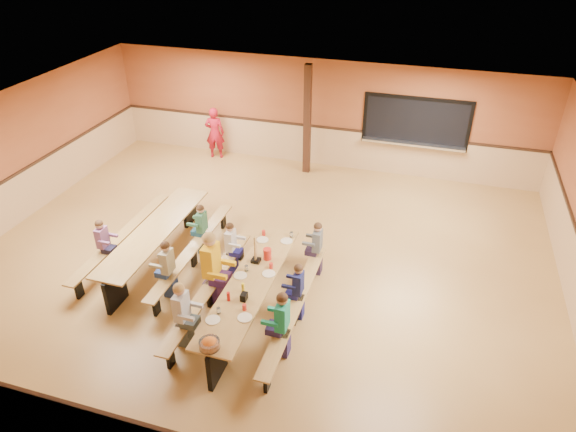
% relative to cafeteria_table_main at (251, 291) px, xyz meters
% --- Properties ---
extents(ground, '(12.00, 12.00, 0.00)m').
position_rel_cafeteria_table_main_xyz_m(ground, '(-0.39, 1.59, -0.53)').
color(ground, olive).
rests_on(ground, ground).
extents(room_envelope, '(12.04, 10.04, 3.02)m').
position_rel_cafeteria_table_main_xyz_m(room_envelope, '(-0.39, 1.59, 0.16)').
color(room_envelope, '#96502B').
rests_on(room_envelope, ground).
extents(kitchen_pass_through, '(2.78, 0.28, 1.38)m').
position_rel_cafeteria_table_main_xyz_m(kitchen_pass_through, '(2.21, 6.55, 0.96)').
color(kitchen_pass_through, black).
rests_on(kitchen_pass_through, ground).
extents(structural_post, '(0.18, 0.18, 3.00)m').
position_rel_cafeteria_table_main_xyz_m(structural_post, '(-0.59, 5.99, 0.97)').
color(structural_post, black).
rests_on(structural_post, ground).
extents(cafeteria_table_main, '(1.91, 3.70, 0.74)m').
position_rel_cafeteria_table_main_xyz_m(cafeteria_table_main, '(0.00, 0.00, 0.00)').
color(cafeteria_table_main, '#A47C41').
rests_on(cafeteria_table_main, ground).
extents(cafeteria_table_second, '(1.91, 3.70, 0.74)m').
position_rel_cafeteria_table_main_xyz_m(cafeteria_table_second, '(-2.49, 1.04, 0.00)').
color(cafeteria_table_second, '#A47C41').
rests_on(cafeteria_table_second, ground).
extents(seated_child_white_left, '(0.39, 0.32, 1.26)m').
position_rel_cafeteria_table_main_xyz_m(seated_child_white_left, '(-0.83, -1.02, 0.10)').
color(seated_child_white_left, silver).
rests_on(seated_child_white_left, ground).
extents(seated_adult_yellow, '(0.50, 0.41, 1.48)m').
position_rel_cafeteria_table_main_xyz_m(seated_adult_yellow, '(-0.83, 0.17, 0.21)').
color(seated_adult_yellow, yellow).
rests_on(seated_adult_yellow, ground).
extents(seated_child_grey_left, '(0.34, 0.28, 1.14)m').
position_rel_cafeteria_table_main_xyz_m(seated_child_grey_left, '(-0.83, 1.08, 0.05)').
color(seated_child_grey_left, silver).
rests_on(seated_child_grey_left, ground).
extents(seated_child_teal_right, '(0.39, 0.32, 1.25)m').
position_rel_cafeteria_table_main_xyz_m(seated_child_teal_right, '(0.83, -0.76, 0.10)').
color(seated_child_teal_right, '#1A9070').
rests_on(seated_child_teal_right, ground).
extents(seated_child_navy_right, '(0.34, 0.28, 1.14)m').
position_rel_cafeteria_table_main_xyz_m(seated_child_navy_right, '(0.83, 0.18, 0.05)').
color(seated_child_navy_right, '#161A4D').
rests_on(seated_child_navy_right, ground).
extents(seated_child_char_right, '(0.35, 0.28, 1.16)m').
position_rel_cafeteria_table_main_xyz_m(seated_child_char_right, '(0.83, 1.55, 0.06)').
color(seated_child_char_right, '#545A5E').
rests_on(seated_child_char_right, ground).
extents(seated_child_purple_sec, '(0.34, 0.28, 1.15)m').
position_rel_cafeteria_table_main_xyz_m(seated_child_purple_sec, '(-3.31, 0.43, 0.05)').
color(seated_child_purple_sec, '#845185').
rests_on(seated_child_purple_sec, ground).
extents(seated_child_green_sec, '(0.34, 0.28, 1.15)m').
position_rel_cafeteria_table_main_xyz_m(seated_child_green_sec, '(-1.66, 1.53, 0.05)').
color(seated_child_green_sec, '#346D4D').
rests_on(seated_child_green_sec, ground).
extents(seated_child_tan_sec, '(0.37, 0.30, 1.20)m').
position_rel_cafeteria_table_main_xyz_m(seated_child_tan_sec, '(-1.66, 0.05, 0.08)').
color(seated_child_tan_sec, '#AAA78B').
rests_on(seated_child_tan_sec, ground).
extents(standing_woman, '(0.62, 0.47, 1.52)m').
position_rel_cafeteria_table_main_xyz_m(standing_woman, '(-3.41, 6.14, 0.23)').
color(standing_woman, '#A31224').
rests_on(standing_woman, ground).
extents(punch_pitcher, '(0.16, 0.16, 0.22)m').
position_rel_cafeteria_table_main_xyz_m(punch_pitcher, '(0.06, 0.74, 0.32)').
color(punch_pitcher, red).
rests_on(punch_pitcher, cafeteria_table_main).
extents(chip_bowl, '(0.32, 0.32, 0.15)m').
position_rel_cafeteria_table_main_xyz_m(chip_bowl, '(-0.04, -1.65, 0.29)').
color(chip_bowl, orange).
rests_on(chip_bowl, cafeteria_table_main).
extents(napkin_dispenser, '(0.10, 0.14, 0.13)m').
position_rel_cafeteria_table_main_xyz_m(napkin_dispenser, '(0.06, -0.49, 0.28)').
color(napkin_dispenser, black).
rests_on(napkin_dispenser, cafeteria_table_main).
extents(condiment_mustard, '(0.06, 0.06, 0.17)m').
position_rel_cafeteria_table_main_xyz_m(condiment_mustard, '(-0.03, -0.28, 0.30)').
color(condiment_mustard, yellow).
rests_on(condiment_mustard, cafeteria_table_main).
extents(condiment_ketchup, '(0.06, 0.06, 0.17)m').
position_rel_cafeteria_table_main_xyz_m(condiment_ketchup, '(-0.18, -0.58, 0.30)').
color(condiment_ketchup, '#B2140F').
rests_on(condiment_ketchup, cafeteria_table_main).
extents(table_paddle, '(0.16, 0.16, 0.56)m').
position_rel_cafeteria_table_main_xyz_m(table_paddle, '(-0.11, 0.59, 0.35)').
color(table_paddle, black).
rests_on(table_paddle, cafeteria_table_main).
extents(place_settings, '(0.65, 3.30, 0.11)m').
position_rel_cafeteria_table_main_xyz_m(place_settings, '(-0.00, 0.00, 0.27)').
color(place_settings, beige).
rests_on(place_settings, cafeteria_table_main).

